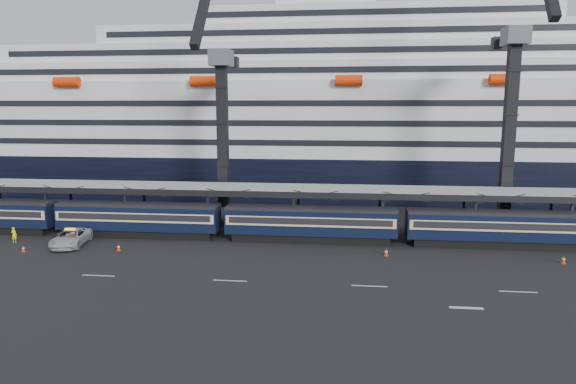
# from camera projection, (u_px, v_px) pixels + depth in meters

# --- Properties ---
(ground) EXTENTS (260.00, 260.00, 0.00)m
(ground) POSITION_uv_depth(u_px,v_px,m) (390.00, 272.00, 46.84)
(ground) COLOR black
(ground) RESTS_ON ground
(lane_markings) EXTENTS (111.00, 4.27, 0.02)m
(lane_markings) POSITION_uv_depth(u_px,v_px,m) (499.00, 296.00, 40.80)
(lane_markings) COLOR beige
(lane_markings) RESTS_ON ground
(train) EXTENTS (133.05, 3.00, 4.05)m
(train) POSITION_uv_depth(u_px,v_px,m) (341.00, 223.00, 56.81)
(train) COLOR black
(train) RESTS_ON ground
(canopy) EXTENTS (130.00, 6.25, 5.53)m
(canopy) POSITION_uv_depth(u_px,v_px,m) (382.00, 191.00, 59.71)
(canopy) COLOR #95989D
(canopy) RESTS_ON ground
(cruise_ship) EXTENTS (214.09, 28.84, 34.00)m
(cruise_ship) POSITION_uv_depth(u_px,v_px,m) (365.00, 122.00, 90.04)
(cruise_ship) COLOR black
(cruise_ship) RESTS_ON ground
(crane_dark_near) EXTENTS (4.50, 17.75, 35.08)m
(crane_dark_near) POSITION_uv_depth(u_px,v_px,m) (222.00, 131.00, 65.37)
(crane_dark_near) COLOR #53555B
(crane_dark_near) RESTS_ON ground
(crane_dark_mid) EXTENTS (4.50, 18.24, 39.64)m
(crane_dark_mid) POSITION_uv_depth(u_px,v_px,m) (511.00, 120.00, 60.23)
(crane_dark_mid) COLOR #53555B
(crane_dark_mid) RESTS_ON ground
(pickup_truck) EXTENTS (3.97, 6.80, 1.78)m
(pickup_truck) POSITION_uv_depth(u_px,v_px,m) (71.00, 238.00, 55.66)
(pickup_truck) COLOR #ABAEB2
(pickup_truck) RESTS_ON ground
(worker) EXTENTS (0.65, 0.44, 1.73)m
(worker) POSITION_uv_depth(u_px,v_px,m) (14.00, 235.00, 57.01)
(worker) COLOR #FFFC0D
(worker) RESTS_ON ground
(traffic_cone_b) EXTENTS (0.36, 0.36, 0.72)m
(traffic_cone_b) POSITION_uv_depth(u_px,v_px,m) (23.00, 249.00, 53.33)
(traffic_cone_b) COLOR red
(traffic_cone_b) RESTS_ON ground
(traffic_cone_c) EXTENTS (0.40, 0.40, 0.79)m
(traffic_cone_c) POSITION_uv_depth(u_px,v_px,m) (119.00, 247.00, 53.77)
(traffic_cone_c) COLOR red
(traffic_cone_c) RESTS_ON ground
(traffic_cone_d) EXTENTS (0.41, 0.41, 0.82)m
(traffic_cone_d) POSITION_uv_depth(u_px,v_px,m) (386.00, 252.00, 51.92)
(traffic_cone_d) COLOR red
(traffic_cone_d) RESTS_ON ground
(traffic_cone_f) EXTENTS (0.41, 0.41, 0.82)m
(traffic_cone_f) POSITION_uv_depth(u_px,v_px,m) (564.00, 259.00, 49.36)
(traffic_cone_f) COLOR red
(traffic_cone_f) RESTS_ON ground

